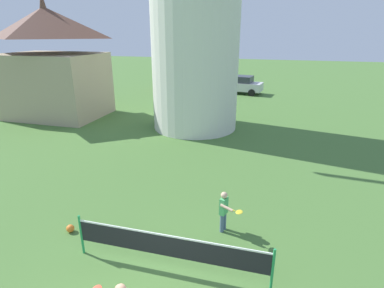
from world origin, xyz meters
TOP-DOWN VIEW (x-y plane):
  - tennis_net at (0.01, 1.67)m, footprint 4.71×0.06m
  - player_far at (0.98, 3.53)m, footprint 0.70×0.66m
  - stray_ball at (-3.18, 2.34)m, footprint 0.22×0.22m
  - parked_car_red at (-6.37, 24.04)m, footprint 4.34×2.09m
  - parked_car_silver at (-1.18, 24.11)m, footprint 4.25×2.38m
  - chapel at (-11.82, 13.20)m, footprint 6.32×4.65m

SIDE VIEW (x-z plane):
  - stray_ball at x=-3.18m, z-range 0.00..0.22m
  - tennis_net at x=0.01m, z-range 0.13..1.23m
  - player_far at x=0.98m, z-range 0.08..1.31m
  - parked_car_silver at x=-1.18m, z-range 0.03..1.59m
  - parked_car_red at x=-6.37m, z-range 0.03..1.59m
  - chapel at x=-11.82m, z-range -0.52..7.08m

